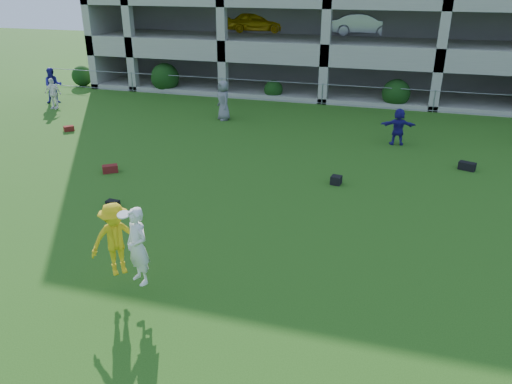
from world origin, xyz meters
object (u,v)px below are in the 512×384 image
(bystander_c, at_px, (224,100))
(frisbee_contest, at_px, (122,241))
(crate_d, at_px, (336,180))
(bystander_b, at_px, (53,93))
(bystander_d, at_px, (398,127))
(bystander_a, at_px, (53,86))

(bystander_c, relative_size, frisbee_contest, 1.09)
(crate_d, bearing_deg, frisbee_contest, -115.10)
(bystander_b, relative_size, bystander_d, 1.05)
(bystander_c, height_order, bystander_d, bystander_c)
(bystander_d, xyz_separation_m, frisbee_contest, (-5.60, -13.15, 0.57))
(crate_d, bearing_deg, bystander_b, 158.76)
(bystander_b, bearing_deg, bystander_a, 123.77)
(bystander_a, height_order, bystander_b, bystander_a)
(bystander_c, bearing_deg, bystander_b, -127.51)
(bystander_a, distance_m, bystander_d, 19.22)
(bystander_a, relative_size, frisbee_contest, 1.09)
(bystander_c, distance_m, frisbee_contest, 15.12)
(bystander_d, xyz_separation_m, crate_d, (-1.88, -5.22, -0.65))
(bystander_b, distance_m, bystander_d, 18.31)
(bystander_a, bearing_deg, bystander_d, -42.25)
(frisbee_contest, bearing_deg, bystander_a, 131.11)
(bystander_b, bearing_deg, bystander_c, 1.52)
(bystander_c, xyz_separation_m, crate_d, (6.69, -6.88, -0.84))
(bystander_c, bearing_deg, bystander_d, 38.47)
(bystander_a, distance_m, frisbee_contest, 20.51)
(bystander_b, height_order, crate_d, bystander_b)
(bystander_d, bearing_deg, bystander_c, -18.98)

